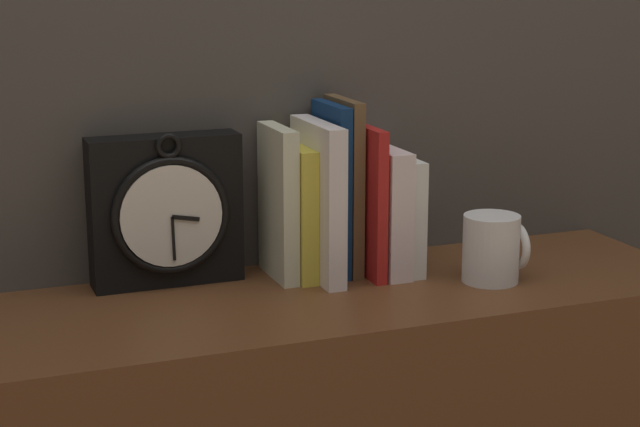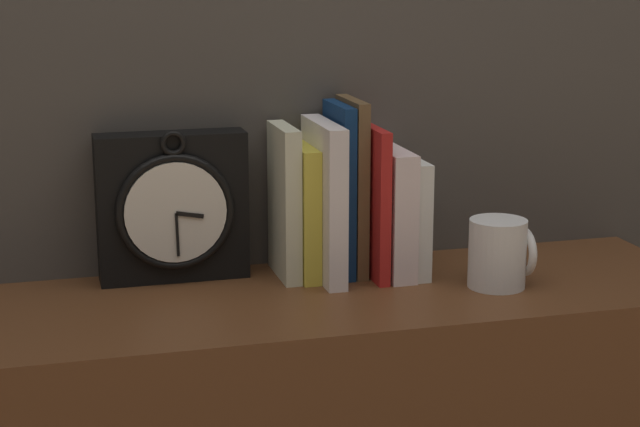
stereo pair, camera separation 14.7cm
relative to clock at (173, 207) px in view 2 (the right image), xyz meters
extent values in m
cube|color=black|center=(0.00, 0.01, 0.00)|extent=(0.22, 0.06, 0.22)
torus|color=black|center=(0.00, -0.03, 0.00)|extent=(0.17, 0.01, 0.17)
cylinder|color=white|center=(0.00, -0.03, 0.00)|extent=(0.15, 0.01, 0.15)
cube|color=black|center=(0.02, -0.04, 0.00)|extent=(0.04, 0.00, 0.01)
cube|color=black|center=(0.00, -0.04, -0.03)|extent=(0.01, 0.00, 0.06)
torus|color=black|center=(0.00, -0.03, 0.10)|extent=(0.04, 0.01, 0.04)
cube|color=beige|center=(0.16, -0.03, 0.00)|extent=(0.02, 0.12, 0.22)
cube|color=yellow|center=(0.19, -0.03, -0.01)|extent=(0.03, 0.12, 0.20)
cube|color=white|center=(0.21, -0.05, 0.01)|extent=(0.03, 0.16, 0.23)
cube|color=navy|center=(0.24, -0.03, 0.02)|extent=(0.02, 0.12, 0.25)
cube|color=brown|center=(0.26, -0.03, 0.02)|extent=(0.02, 0.12, 0.26)
cube|color=red|center=(0.28, -0.04, 0.00)|extent=(0.02, 0.15, 0.22)
cube|color=white|center=(0.32, -0.04, -0.01)|extent=(0.04, 0.16, 0.19)
cube|color=white|center=(0.35, -0.04, -0.02)|extent=(0.02, 0.15, 0.17)
cylinder|color=white|center=(0.44, -0.16, -0.06)|extent=(0.08, 0.08, 0.10)
torus|color=white|center=(0.48, -0.16, -0.06)|extent=(0.01, 0.07, 0.07)
camera|label=1|loc=(-0.33, -1.46, 0.36)|focal=60.00mm
camera|label=2|loc=(-0.19, -1.50, 0.36)|focal=60.00mm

